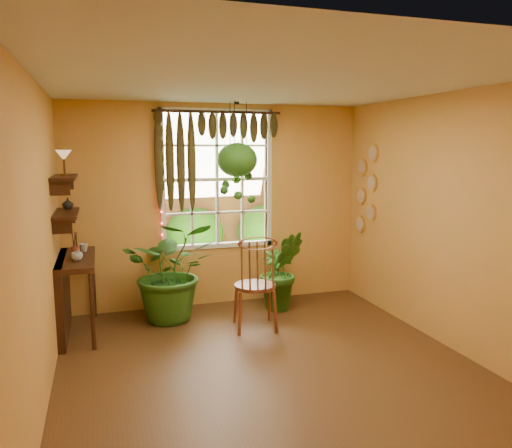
{
  "coord_description": "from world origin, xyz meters",
  "views": [
    {
      "loc": [
        -1.51,
        -4.27,
        2.13
      ],
      "look_at": [
        0.19,
        1.15,
        1.25
      ],
      "focal_mm": 35.0,
      "sensor_mm": 36.0,
      "label": 1
    }
  ],
  "objects": [
    {
      "name": "string_lights",
      "position": [
        -0.76,
        2.19,
        1.75
      ],
      "size": [
        0.03,
        0.03,
        1.54
      ],
      "primitive_type": null,
      "color": "#FF2633",
      "rests_on": "window"
    },
    {
      "name": "wall_right",
      "position": [
        2.0,
        0.0,
        1.35
      ],
      "size": [
        0.0,
        4.5,
        4.5
      ],
      "primitive_type": "plane",
      "rotation": [
        1.57,
        0.0,
        -1.57
      ],
      "color": "#E9984F",
      "rests_on": "floor"
    },
    {
      "name": "wall_back",
      "position": [
        0.0,
        2.25,
        1.35
      ],
      "size": [
        4.0,
        0.0,
        4.0
      ],
      "primitive_type": "plane",
      "rotation": [
        1.57,
        0.0,
        0.0
      ],
      "color": "#E9984F",
      "rests_on": "floor"
    },
    {
      "name": "cup_a",
      "position": [
        -1.78,
        1.39,
        0.95
      ],
      "size": [
        0.13,
        0.13,
        0.1
      ],
      "primitive_type": "imported",
      "rotation": [
        0.0,
        0.0,
        0.05
      ],
      "color": "silver",
      "rests_on": "counter_ledge"
    },
    {
      "name": "potted_plant_mid",
      "position": [
        0.73,
        1.71,
        0.53
      ],
      "size": [
        0.6,
        0.5,
        1.05
      ],
      "primitive_type": "imported",
      "rotation": [
        0.0,
        0.0,
        -0.05
      ],
      "color": "#174913",
      "rests_on": "floor"
    },
    {
      "name": "shelf_vase",
      "position": [
        -1.87,
        1.88,
        1.48
      ],
      "size": [
        0.13,
        0.13,
        0.13
      ],
      "primitive_type": "imported",
      "rotation": [
        0.0,
        0.0,
        0.07
      ],
      "color": "#B2AD99",
      "rests_on": "shelf_lower"
    },
    {
      "name": "ceiling",
      "position": [
        0.0,
        0.0,
        2.7
      ],
      "size": [
        4.5,
        4.5,
        0.0
      ],
      "primitive_type": "plane",
      "rotation": [
        3.14,
        0.0,
        0.0
      ],
      "color": "silver",
      "rests_on": "wall_back"
    },
    {
      "name": "cup_b",
      "position": [
        -1.72,
        1.89,
        0.95
      ],
      "size": [
        0.14,
        0.14,
        0.1
      ],
      "primitive_type": "imported",
      "rotation": [
        0.0,
        0.0,
        0.42
      ],
      "color": "beige",
      "rests_on": "counter_ledge"
    },
    {
      "name": "potted_plant_right",
      "position": [
        0.75,
        1.98,
        0.37
      ],
      "size": [
        0.43,
        0.43,
        0.74
      ],
      "primitive_type": "imported",
      "rotation": [
        0.0,
        0.0,
        0.05
      ],
      "color": "#174913",
      "rests_on": "floor"
    },
    {
      "name": "wall_plates",
      "position": [
        1.98,
        1.79,
        1.55
      ],
      "size": [
        0.04,
        0.32,
        1.1
      ],
      "primitive_type": null,
      "color": "#F6EFC9",
      "rests_on": "wall_right"
    },
    {
      "name": "wall_left",
      "position": [
        -2.0,
        0.0,
        1.35
      ],
      "size": [
        0.0,
        4.5,
        4.5
      ],
      "primitive_type": "plane",
      "rotation": [
        1.57,
        0.0,
        1.57
      ],
      "color": "#E9984F",
      "rests_on": "floor"
    },
    {
      "name": "hanging_basket",
      "position": [
        0.19,
        1.96,
        1.92
      ],
      "size": [
        0.52,
        0.52,
        1.31
      ],
      "color": "black",
      "rests_on": "ceiling"
    },
    {
      "name": "valance_vine",
      "position": [
        -0.08,
        2.16,
        2.28
      ],
      "size": [
        1.7,
        0.12,
        1.1
      ],
      "color": "#3A1C0F",
      "rests_on": "window"
    },
    {
      "name": "potted_plant_left",
      "position": [
        -0.7,
        1.74,
        0.63
      ],
      "size": [
        1.25,
        1.12,
        1.26
      ],
      "primitive_type": "imported",
      "rotation": [
        0.0,
        0.0,
        -0.13
      ],
      "color": "#174913",
      "rests_on": "floor"
    },
    {
      "name": "tiffany_lamp",
      "position": [
        -1.86,
        1.47,
        2.03
      ],
      "size": [
        0.17,
        0.17,
        0.28
      ],
      "color": "#513817",
      "rests_on": "shelf_upper"
    },
    {
      "name": "backyard",
      "position": [
        0.24,
        6.87,
        1.28
      ],
      "size": [
        14.0,
        10.0,
        12.0
      ],
      "color": "#205618",
      "rests_on": "ground"
    },
    {
      "name": "windsor_chair",
      "position": [
        0.18,
        1.12,
        0.38
      ],
      "size": [
        0.56,
        0.58,
        1.31
      ],
      "rotation": [
        0.0,
        0.0,
        -0.15
      ],
      "color": "brown",
      "rests_on": "floor"
    },
    {
      "name": "floor",
      "position": [
        0.0,
        0.0,
        0.0
      ],
      "size": [
        4.5,
        4.5,
        0.0
      ],
      "primitive_type": "plane",
      "color": "#512D17",
      "rests_on": "ground"
    },
    {
      "name": "shelf_lower",
      "position": [
        -1.88,
        1.6,
        1.4
      ],
      "size": [
        0.25,
        0.9,
        0.04
      ],
      "primitive_type": "cube",
      "color": "#3A1C0F",
      "rests_on": "wall_left"
    },
    {
      "name": "brush_jar",
      "position": [
        -1.8,
        1.6,
        1.04
      ],
      "size": [
        0.1,
        0.1,
        0.36
      ],
      "color": "brown",
      "rests_on": "counter_ledge"
    },
    {
      "name": "shelf_upper",
      "position": [
        -1.88,
        1.6,
        1.8
      ],
      "size": [
        0.25,
        0.9,
        0.04
      ],
      "primitive_type": "cube",
      "color": "#3A1C0F",
      "rests_on": "wall_left"
    },
    {
      "name": "window",
      "position": [
        0.0,
        2.28,
        1.7
      ],
      "size": [
        1.52,
        0.1,
        1.86
      ],
      "color": "white",
      "rests_on": "wall_back"
    },
    {
      "name": "counter_ledge",
      "position": [
        -1.91,
        1.6,
        0.55
      ],
      "size": [
        0.4,
        1.2,
        0.9
      ],
      "color": "#3A1C0F",
      "rests_on": "floor"
    }
  ]
}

